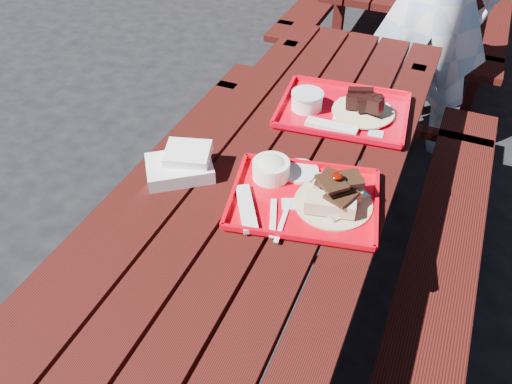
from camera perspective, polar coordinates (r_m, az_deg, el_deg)
ground at (r=2.18m, az=1.61°, el=-13.80°), size 60.00×60.00×0.00m
picnic_table_near at (r=1.75m, az=1.96°, el=-3.35°), size 1.41×2.40×0.75m
near_tray at (r=1.54m, az=5.64°, el=0.25°), size 0.51×0.43×0.14m
far_tray at (r=1.94m, az=9.69°, el=9.34°), size 0.52×0.42×0.08m
white_cloth at (r=1.64m, az=-8.46°, el=3.16°), size 0.26×0.25×0.09m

